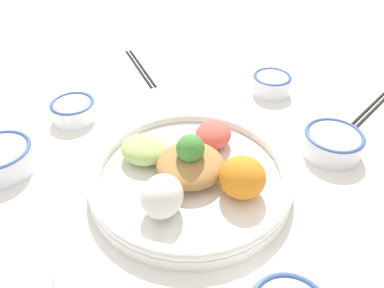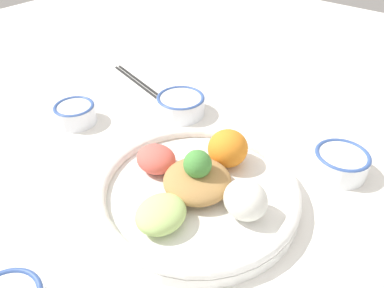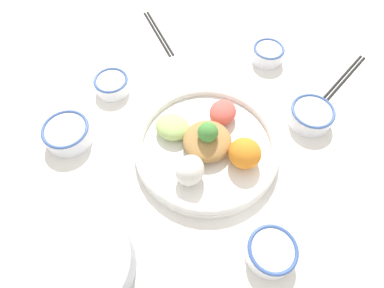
{
  "view_description": "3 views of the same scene",
  "coord_description": "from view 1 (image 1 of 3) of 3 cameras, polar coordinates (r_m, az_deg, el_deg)",
  "views": [
    {
      "loc": [
        -0.37,
        -0.25,
        0.43
      ],
      "look_at": [
        0.03,
        -0.03,
        0.06
      ],
      "focal_mm": 35.0,
      "sensor_mm": 36.0,
      "label": 1
    },
    {
      "loc": [
        -0.26,
        0.3,
        0.44
      ],
      "look_at": [
        0.06,
        -0.08,
        0.07
      ],
      "focal_mm": 35.0,
      "sensor_mm": 36.0,
      "label": 2
    },
    {
      "loc": [
        -0.33,
        -0.18,
        0.64
      ],
      "look_at": [
        -0.01,
        -0.01,
        0.04
      ],
      "focal_mm": 30.0,
      "sensor_mm": 36.0,
      "label": 3
    }
  ],
  "objects": [
    {
      "name": "ground_plane",
      "position": [
        0.62,
        -3.55,
        -5.49
      ],
      "size": [
        2.4,
        2.4,
        0.0
      ],
      "primitive_type": "plane",
      "color": "white"
    },
    {
      "name": "salad_platter",
      "position": [
        0.6,
        -0.17,
        -4.42
      ],
      "size": [
        0.33,
        0.33,
        0.1
      ],
      "color": "white",
      "rests_on": "ground_plane"
    },
    {
      "name": "sauce_bowl_red",
      "position": [
        0.7,
        20.65,
        0.26
      ],
      "size": [
        0.1,
        0.1,
        0.04
      ],
      "color": "white",
      "rests_on": "ground_plane"
    },
    {
      "name": "rice_bowl_blue",
      "position": [
        0.85,
        12.03,
        9.09
      ],
      "size": [
        0.08,
        0.08,
        0.04
      ],
      "color": "white",
      "rests_on": "ground_plane"
    },
    {
      "name": "rice_bowl_plain",
      "position": [
        0.78,
        -17.62,
        5.05
      ],
      "size": [
        0.09,
        0.09,
        0.04
      ],
      "color": "white",
      "rests_on": "ground_plane"
    },
    {
      "name": "sauce_bowl_far",
      "position": [
        0.7,
        -27.12,
        -1.87
      ],
      "size": [
        0.11,
        0.11,
        0.04
      ],
      "color": "white",
      "rests_on": "ground_plane"
    },
    {
      "name": "chopsticks_pair_near",
      "position": [
        0.86,
        25.59,
        4.87
      ],
      "size": [
        0.21,
        0.07,
        0.01
      ],
      "rotation": [
        0.0,
        0.0,
        2.9
      ],
      "color": "black",
      "rests_on": "ground_plane"
    },
    {
      "name": "chopsticks_pair_far",
      "position": [
        0.95,
        -7.93,
        11.55
      ],
      "size": [
        0.14,
        0.17,
        0.01
      ],
      "rotation": [
        0.0,
        0.0,
        0.92
      ],
      "color": "black",
      "rests_on": "ground_plane"
    },
    {
      "name": "serving_spoon_main",
      "position": [
        0.84,
        -25.46,
        4.05
      ],
      "size": [
        0.1,
        0.13,
        0.01
      ],
      "rotation": [
        0.0,
        0.0,
        4.11
      ],
      "color": "beige",
      "rests_on": "ground_plane"
    }
  ]
}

